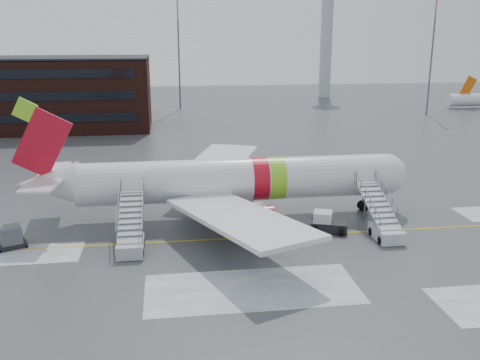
{
  "coord_description": "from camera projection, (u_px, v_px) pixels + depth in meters",
  "views": [
    {
      "loc": [
        -11.18,
        -41.46,
        16.22
      ],
      "look_at": [
        -5.09,
        2.43,
        4.0
      ],
      "focal_mm": 40.0,
      "sensor_mm": 36.0,
      "label": 1
    }
  ],
  "objects": [
    {
      "name": "light_mast_far_ne",
      "position": [
        433.0,
        45.0,
        106.47
      ],
      "size": [
        1.2,
        1.2,
        24.25
      ],
      "color": "#595B60",
      "rests_on": "ground"
    },
    {
      "name": "uld_container",
      "position": [
        11.0,
        238.0,
        41.59
      ],
      "size": [
        2.58,
        2.28,
        1.74
      ],
      "color": "black",
      "rests_on": "ground"
    },
    {
      "name": "airstair_aft",
      "position": [
        131.0,
        236.0,
        41.19
      ],
      "size": [
        2.05,
        7.7,
        3.48
      ],
      "color": "#A4A6AB",
      "rests_on": "ground"
    },
    {
      "name": "light_mast_far_n",
      "position": [
        179.0,
        44.0,
        115.12
      ],
      "size": [
        1.2,
        1.2,
        24.25
      ],
      "color": "#595B60",
      "rests_on": "ground"
    },
    {
      "name": "airstair_fwd",
      "position": [
        383.0,
        224.0,
        43.9
      ],
      "size": [
        2.05,
        7.7,
        3.48
      ],
      "color": "silver",
      "rests_on": "ground"
    },
    {
      "name": "ground",
      "position": [
        303.0,
        231.0,
        45.38
      ],
      "size": [
        260.0,
        260.0,
        0.0
      ],
      "primitive_type": "plane",
      "color": "#494C4F",
      "rests_on": "ground"
    },
    {
      "name": "airliner",
      "position": [
        226.0,
        181.0,
        47.89
      ],
      "size": [
        35.03,
        32.97,
        11.18
      ],
      "color": "silver",
      "rests_on": "ground"
    },
    {
      "name": "control_tower",
      "position": [
        327.0,
        23.0,
        135.08
      ],
      "size": [
        6.4,
        6.4,
        30.0
      ],
      "color": "#B2B5BA",
      "rests_on": "ground"
    },
    {
      "name": "pushback_tug",
      "position": [
        327.0,
        223.0,
        45.04
      ],
      "size": [
        3.39,
        2.97,
        1.73
      ],
      "color": "black",
      "rests_on": "ground"
    }
  ]
}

